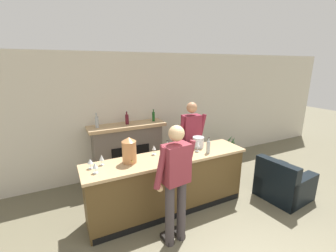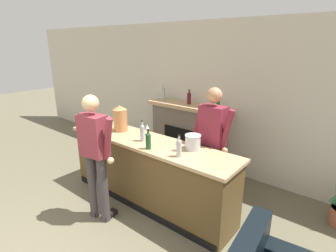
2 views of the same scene
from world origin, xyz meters
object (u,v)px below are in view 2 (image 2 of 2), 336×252
(copper_dispenser, at_px, (120,118))
(wine_glass_near_bucket, at_px, (100,117))
(person_bartender, at_px, (212,143))
(wine_glass_by_dispenser, at_px, (178,141))
(wine_glass_back_row, at_px, (109,118))
(wine_glass_front_left, at_px, (147,127))
(wine_glass_front_right, at_px, (93,120))
(wine_bottle_cabernet_heavy, at_px, (179,147))
(person_customer, at_px, (95,154))
(fireplace_stone, at_px, (188,135))
(wine_bottle_riesling_slim, at_px, (148,140))
(ice_bucket_steel, at_px, (193,142))
(wine_bottle_chardonnay_pale, at_px, (142,132))

(copper_dispenser, relative_size, wine_glass_near_bucket, 2.71)
(person_bartender, bearing_deg, wine_glass_by_dispenser, -110.61)
(wine_glass_back_row, xyz_separation_m, wine_glass_front_left, (0.88, 0.03, -0.00))
(wine_glass_front_right, relative_size, wine_glass_front_left, 0.96)
(wine_bottle_cabernet_heavy, distance_m, wine_glass_by_dispenser, 0.19)
(wine_glass_near_bucket, xyz_separation_m, wine_glass_by_dispenser, (1.80, -0.13, 0.02))
(wine_glass_back_row, xyz_separation_m, wine_glass_by_dispenser, (1.62, -0.18, 0.01))
(wine_glass_front_left, bearing_deg, wine_glass_by_dispenser, -15.53)
(person_customer, relative_size, wine_bottle_cabernet_heavy, 6.18)
(wine_glass_front_right, bearing_deg, wine_glass_back_row, 60.07)
(fireplace_stone, distance_m, person_bartender, 1.45)
(wine_bottle_cabernet_heavy, bearing_deg, wine_bottle_riesling_slim, -173.45)
(ice_bucket_steel, bearing_deg, wine_bottle_riesling_slim, -142.25)
(person_bartender, height_order, wine_glass_front_left, person_bartender)
(ice_bucket_steel, bearing_deg, wine_bottle_chardonnay_pale, -165.10)
(wine_glass_front_left, bearing_deg, wine_bottle_chardonnay_pale, -60.58)
(ice_bucket_steel, xyz_separation_m, wine_glass_near_bucket, (-1.92, -0.03, 0.01))
(wine_glass_by_dispenser, bearing_deg, wine_glass_back_row, 173.69)
(fireplace_stone, distance_m, person_customer, 2.20)
(person_bartender, height_order, wine_glass_back_row, person_bartender)
(wine_glass_front_left, bearing_deg, ice_bucket_steel, -2.99)
(wine_bottle_riesling_slim, bearing_deg, wine_glass_by_dispenser, 30.15)
(wine_bottle_riesling_slim, height_order, wine_bottle_cabernet_heavy, wine_bottle_cabernet_heavy)
(ice_bucket_steel, relative_size, wine_glass_front_left, 1.29)
(copper_dispenser, height_order, wine_glass_by_dispenser, copper_dispenser)
(copper_dispenser, relative_size, wine_bottle_riesling_slim, 1.51)
(person_customer, bearing_deg, wine_glass_near_bucket, 139.55)
(fireplace_stone, xyz_separation_m, wine_bottle_chardonnay_pale, (0.24, -1.50, 0.50))
(copper_dispenser, bearing_deg, ice_bucket_steel, 3.41)
(wine_bottle_cabernet_heavy, xyz_separation_m, wine_glass_near_bucket, (-1.92, 0.27, -0.02))
(wine_glass_front_right, bearing_deg, ice_bucket_steel, 6.55)
(wine_glass_front_right, height_order, wine_glass_by_dispenser, wine_glass_by_dispenser)
(wine_glass_back_row, bearing_deg, wine_glass_front_left, 1.84)
(person_customer, bearing_deg, wine_glass_back_row, 132.37)
(wine_bottle_chardonnay_pale, bearing_deg, wine_glass_front_left, 119.42)
(wine_glass_near_bucket, bearing_deg, wine_bottle_chardonnay_pale, -7.85)
(copper_dispenser, distance_m, wine_glass_near_bucket, 0.59)
(copper_dispenser, height_order, wine_glass_near_bucket, copper_dispenser)
(wine_bottle_riesling_slim, height_order, wine_glass_near_bucket, wine_bottle_riesling_slim)
(person_customer, xyz_separation_m, wine_glass_front_right, (-0.94, 0.65, 0.14))
(wine_glass_near_bucket, relative_size, wine_glass_by_dispenser, 0.84)
(fireplace_stone, bearing_deg, copper_dispenser, -104.82)
(person_customer, xyz_separation_m, person_bartender, (1.02, 1.24, 0.02))
(wine_bottle_cabernet_heavy, relative_size, wine_glass_by_dispenser, 1.56)
(person_customer, distance_m, wine_glass_near_bucket, 1.30)
(wine_bottle_cabernet_heavy, bearing_deg, person_bartender, 83.61)
(person_customer, xyz_separation_m, copper_dispenser, (-0.40, 0.79, 0.24))
(wine_glass_back_row, bearing_deg, ice_bucket_steel, -0.57)
(wine_bottle_cabernet_heavy, bearing_deg, wine_glass_front_right, 177.23)
(person_customer, bearing_deg, wine_bottle_riesling_slim, 46.95)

